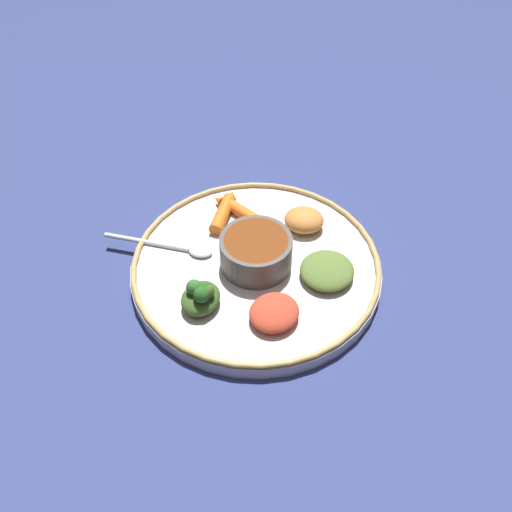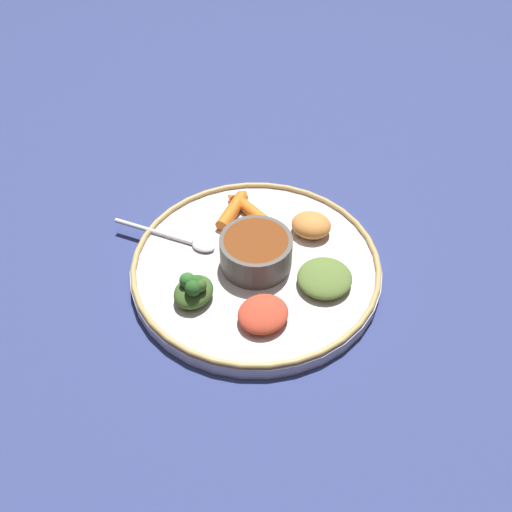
{
  "view_description": "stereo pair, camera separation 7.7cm",
  "coord_description": "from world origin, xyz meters",
  "px_view_note": "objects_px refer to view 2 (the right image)",
  "views": [
    {
      "loc": [
        -0.13,
        -0.52,
        0.59
      ],
      "look_at": [
        0.0,
        0.0,
        0.03
      ],
      "focal_mm": 39.68,
      "sensor_mm": 36.0,
      "label": 1
    },
    {
      "loc": [
        -0.05,
        -0.53,
        0.59
      ],
      "look_at": [
        0.0,
        0.0,
        0.03
      ],
      "focal_mm": 39.68,
      "sensor_mm": 36.0,
      "label": 2
    }
  ],
  "objects_px": {
    "greens_pile": "(194,290)",
    "carrot_near_spoon": "(244,208)",
    "carrot_outer": "(234,208)",
    "spoon": "(180,239)",
    "center_bowl": "(256,251)"
  },
  "relations": [
    {
      "from": "center_bowl",
      "to": "carrot_near_spoon",
      "type": "distance_m",
      "value": 0.11
    },
    {
      "from": "greens_pile",
      "to": "spoon",
      "type": "bearing_deg",
      "value": 99.72
    },
    {
      "from": "center_bowl",
      "to": "carrot_near_spoon",
      "type": "bearing_deg",
      "value": 94.45
    },
    {
      "from": "carrot_near_spoon",
      "to": "carrot_outer",
      "type": "xyz_separation_m",
      "value": [
        -0.02,
        -0.0,
        0.0
      ]
    },
    {
      "from": "greens_pile",
      "to": "carrot_outer",
      "type": "distance_m",
      "value": 0.18
    },
    {
      "from": "center_bowl",
      "to": "carrot_near_spoon",
      "type": "height_order",
      "value": "center_bowl"
    },
    {
      "from": "greens_pile",
      "to": "carrot_outer",
      "type": "height_order",
      "value": "greens_pile"
    },
    {
      "from": "greens_pile",
      "to": "carrot_near_spoon",
      "type": "xyz_separation_m",
      "value": [
        0.08,
        0.16,
        -0.01
      ]
    },
    {
      "from": "center_bowl",
      "to": "carrot_outer",
      "type": "height_order",
      "value": "center_bowl"
    },
    {
      "from": "center_bowl",
      "to": "greens_pile",
      "type": "height_order",
      "value": "center_bowl"
    },
    {
      "from": "center_bowl",
      "to": "spoon",
      "type": "distance_m",
      "value": 0.12
    },
    {
      "from": "spoon",
      "to": "greens_pile",
      "type": "relative_size",
      "value": 2.02
    },
    {
      "from": "carrot_near_spoon",
      "to": "greens_pile",
      "type": "bearing_deg",
      "value": -115.29
    },
    {
      "from": "center_bowl",
      "to": "spoon",
      "type": "height_order",
      "value": "center_bowl"
    },
    {
      "from": "center_bowl",
      "to": "carrot_outer",
      "type": "xyz_separation_m",
      "value": [
        -0.02,
        0.11,
        -0.02
      ]
    }
  ]
}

